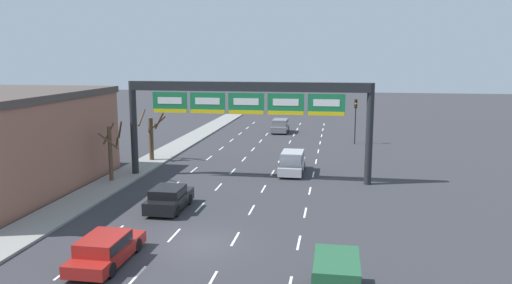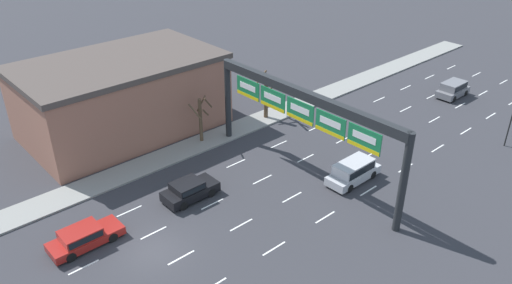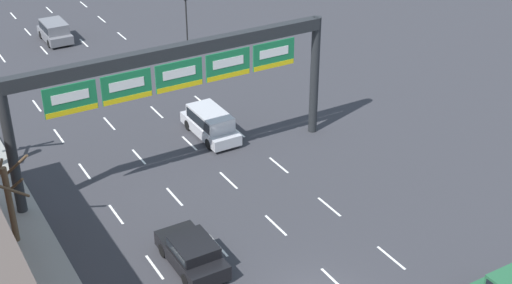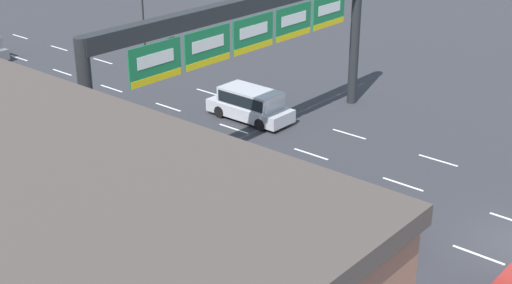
{
  "view_description": "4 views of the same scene",
  "coord_description": "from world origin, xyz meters",
  "px_view_note": "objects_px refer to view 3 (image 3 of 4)",
  "views": [
    {
      "loc": [
        6.68,
        -23.12,
        9.36
      ],
      "look_at": [
        0.66,
        13.71,
        2.91
      ],
      "focal_mm": 35.0,
      "sensor_mm": 36.0,
      "label": 1
    },
    {
      "loc": [
        22.9,
        -11.61,
        21.58
      ],
      "look_at": [
        -0.15,
        8.98,
        4.74
      ],
      "focal_mm": 35.0,
      "sensor_mm": 36.0,
      "label": 2
    },
    {
      "loc": [
        -14.13,
        -18.93,
        20.82
      ],
      "look_at": [
        2.52,
        9.46,
        2.92
      ],
      "focal_mm": 50.0,
      "sensor_mm": 36.0,
      "label": 3
    },
    {
      "loc": [
        -23.84,
        -7.25,
        14.0
      ],
      "look_at": [
        -1.76,
        11.57,
        1.59
      ],
      "focal_mm": 50.0,
      "sensor_mm": 36.0,
      "label": 4
    }
  ],
  "objects_px": {
    "sign_gantry": "(177,73)",
    "suv_silver": "(210,122)",
    "traffic_light_near_gantry": "(186,6)",
    "tree_bare_second": "(11,198)",
    "suv_grey": "(55,30)",
    "car_black": "(192,252)"
  },
  "relations": [
    {
      "from": "sign_gantry",
      "to": "suv_silver",
      "type": "bearing_deg",
      "value": 39.82
    },
    {
      "from": "traffic_light_near_gantry",
      "to": "tree_bare_second",
      "type": "distance_m",
      "value": 27.03
    },
    {
      "from": "suv_grey",
      "to": "traffic_light_near_gantry",
      "type": "height_order",
      "value": "traffic_light_near_gantry"
    },
    {
      "from": "sign_gantry",
      "to": "car_black",
      "type": "bearing_deg",
      "value": -112.02
    },
    {
      "from": "suv_grey",
      "to": "car_black",
      "type": "height_order",
      "value": "suv_grey"
    },
    {
      "from": "sign_gantry",
      "to": "suv_silver",
      "type": "xyz_separation_m",
      "value": [
        3.22,
        2.68,
        -4.94
      ]
    },
    {
      "from": "traffic_light_near_gantry",
      "to": "tree_bare_second",
      "type": "relative_size",
      "value": 1.05
    },
    {
      "from": "sign_gantry",
      "to": "traffic_light_near_gantry",
      "type": "xyz_separation_m",
      "value": [
        8.65,
        17.31,
        -2.46
      ]
    },
    {
      "from": "sign_gantry",
      "to": "traffic_light_near_gantry",
      "type": "bearing_deg",
      "value": 63.46
    },
    {
      "from": "suv_silver",
      "to": "traffic_light_near_gantry",
      "type": "relative_size",
      "value": 1.0
    },
    {
      "from": "suv_grey",
      "to": "tree_bare_second",
      "type": "xyz_separation_m",
      "value": [
        -9.67,
        -26.42,
        1.6
      ]
    },
    {
      "from": "traffic_light_near_gantry",
      "to": "car_black",
      "type": "bearing_deg",
      "value": -115.11
    },
    {
      "from": "sign_gantry",
      "to": "car_black",
      "type": "xyz_separation_m",
      "value": [
        -3.37,
        -8.33,
        -5.11
      ]
    },
    {
      "from": "sign_gantry",
      "to": "car_black",
      "type": "relative_size",
      "value": 4.42
    },
    {
      "from": "suv_silver",
      "to": "traffic_light_near_gantry",
      "type": "height_order",
      "value": "traffic_light_near_gantry"
    },
    {
      "from": "suv_grey",
      "to": "suv_silver",
      "type": "height_order",
      "value": "suv_silver"
    },
    {
      "from": "suv_silver",
      "to": "car_black",
      "type": "distance_m",
      "value": 12.83
    },
    {
      "from": "suv_silver",
      "to": "car_black",
      "type": "bearing_deg",
      "value": -120.88
    },
    {
      "from": "sign_gantry",
      "to": "traffic_light_near_gantry",
      "type": "distance_m",
      "value": 19.5
    },
    {
      "from": "car_black",
      "to": "traffic_light_near_gantry",
      "type": "relative_size",
      "value": 0.88
    },
    {
      "from": "traffic_light_near_gantry",
      "to": "suv_grey",
      "type": "bearing_deg",
      "value": 142.7
    },
    {
      "from": "car_black",
      "to": "suv_silver",
      "type": "bearing_deg",
      "value": 59.12
    }
  ]
}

